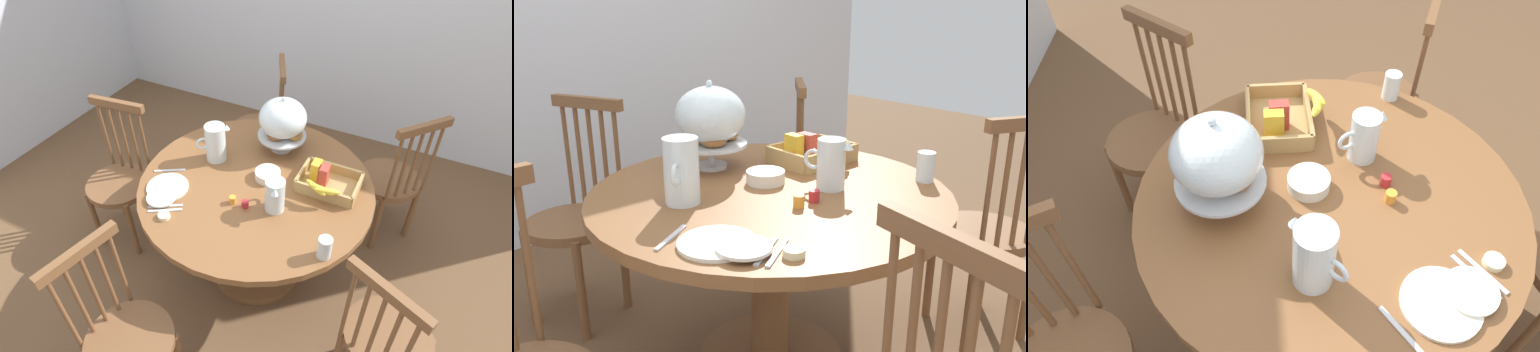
% 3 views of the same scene
% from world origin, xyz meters
% --- Properties ---
extents(wall_back, '(4.80, 0.06, 2.60)m').
position_xyz_m(wall_back, '(0.00, 1.83, 1.30)').
color(wall_back, silver).
rests_on(wall_back, ground_plane).
extents(dining_table, '(1.25, 1.25, 0.74)m').
position_xyz_m(dining_table, '(-0.05, 0.05, 0.54)').
color(dining_table, brown).
rests_on(dining_table, ground_plane).
extents(windsor_chair_near_window, '(0.47, 0.47, 0.97)m').
position_xyz_m(windsor_chair_near_window, '(0.58, 0.74, 0.45)').
color(windsor_chair_near_window, brown).
rests_on(windsor_chair_near_window, ground_plane).
extents(windsor_chair_by_cabinet, '(0.44, 0.44, 0.97)m').
position_xyz_m(windsor_chair_by_cabinet, '(-0.42, 0.90, 0.45)').
color(windsor_chair_by_cabinet, brown).
rests_on(windsor_chair_by_cabinet, ground_plane).
extents(windsor_chair_host_seat, '(0.44, 0.44, 0.97)m').
position_xyz_m(windsor_chair_host_seat, '(0.79, -0.35, 0.45)').
color(windsor_chair_host_seat, brown).
rests_on(windsor_chair_host_seat, ground_plane).
extents(pastry_stand_with_dome, '(0.28, 0.28, 0.34)m').
position_xyz_m(pastry_stand_with_dome, '(-0.05, 0.40, 0.94)').
color(pastry_stand_with_dome, silver).
rests_on(pastry_stand_with_dome, dining_table).
extents(orange_juice_pitcher, '(0.10, 0.18, 0.18)m').
position_xyz_m(orange_juice_pitcher, '(0.12, -0.08, 0.82)').
color(orange_juice_pitcher, silver).
rests_on(orange_juice_pitcher, dining_table).
extents(milk_pitcher, '(0.16, 0.15, 0.22)m').
position_xyz_m(milk_pitcher, '(-0.35, 0.15, 0.84)').
color(milk_pitcher, silver).
rests_on(milk_pitcher, dining_table).
extents(cereal_basket, '(0.32, 0.30, 0.12)m').
position_xyz_m(cereal_basket, '(0.29, 0.18, 0.78)').
color(cereal_basket, tan).
rests_on(cereal_basket, dining_table).
extents(china_plate_large, '(0.22, 0.22, 0.01)m').
position_xyz_m(china_plate_large, '(-0.45, -0.19, 0.75)').
color(china_plate_large, white).
rests_on(china_plate_large, dining_table).
extents(china_plate_small, '(0.15, 0.15, 0.01)m').
position_xyz_m(china_plate_small, '(-0.43, -0.27, 0.76)').
color(china_plate_small, white).
rests_on(china_plate_small, china_plate_large).
extents(cereal_bowl, '(0.14, 0.14, 0.04)m').
position_xyz_m(cereal_bowl, '(-0.01, 0.12, 0.76)').
color(cereal_bowl, white).
rests_on(cereal_bowl, dining_table).
extents(drinking_glass, '(0.06, 0.06, 0.11)m').
position_xyz_m(drinking_glass, '(0.43, -0.25, 0.80)').
color(drinking_glass, silver).
rests_on(drinking_glass, dining_table).
extents(butter_dish, '(0.06, 0.06, 0.02)m').
position_xyz_m(butter_dish, '(-0.34, -0.37, 0.75)').
color(butter_dish, beige).
rests_on(butter_dish, dining_table).
extents(jam_jar_strawberry, '(0.04, 0.04, 0.04)m').
position_xyz_m(jam_jar_strawberry, '(-0.02, -0.13, 0.76)').
color(jam_jar_strawberry, '#B7282D').
rests_on(jam_jar_strawberry, dining_table).
extents(jam_jar_apricot, '(0.04, 0.04, 0.04)m').
position_xyz_m(jam_jar_apricot, '(-0.09, -0.13, 0.76)').
color(jam_jar_apricot, orange).
rests_on(jam_jar_apricot, dining_table).
extents(table_knife, '(0.15, 0.10, 0.01)m').
position_xyz_m(table_knife, '(-0.38, -0.31, 0.74)').
color(table_knife, silver).
rests_on(table_knife, dining_table).
extents(dinner_fork, '(0.15, 0.10, 0.01)m').
position_xyz_m(dinner_fork, '(-0.36, -0.33, 0.74)').
color(dinner_fork, silver).
rests_on(dinner_fork, dining_table).
extents(soup_spoon, '(0.15, 0.10, 0.01)m').
position_xyz_m(soup_spoon, '(-0.52, -0.07, 0.74)').
color(soup_spoon, silver).
rests_on(soup_spoon, dining_table).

